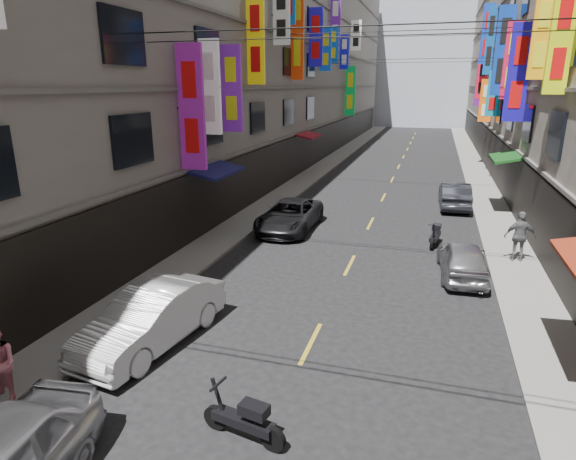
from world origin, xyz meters
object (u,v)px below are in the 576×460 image
Objects in this scene: car_right_mid at (463,259)px; car_right_far at (454,195)px; scooter_crossing at (245,420)px; pedestrian_rfar at (520,236)px; car_left_mid at (152,317)px; car_left_far at (290,215)px; scooter_far_right at (435,235)px.

car_right_far reaches higher than car_right_mid.
car_right_mid is 10.49m from car_right_far.
pedestrian_rfar is at bearing -17.27° from scooter_crossing.
car_left_mid is 11.06m from car_left_far.
scooter_crossing is 1.00× the size of scooter_far_right.
car_right_far is at bearing 74.15° from car_left_mid.
car_right_mid is at bearing -12.60° from scooter_crossing.
scooter_far_right is 0.41× the size of car_right_far.
car_left_mid is (-3.64, 2.66, 0.32)m from scooter_crossing.
car_right_far is (4.33, 20.40, 0.27)m from scooter_crossing.
car_right_far is at bearing 42.11° from car_left_far.
scooter_crossing and scooter_far_right have the same top height.
pedestrian_rfar reaches higher than car_left_mid.
car_left_mid is 1.20× the size of car_right_mid.
pedestrian_rfar is (2.08, -8.49, 0.37)m from car_right_far.
scooter_crossing is 0.41× the size of car_right_far.
car_right_far is 2.25× the size of pedestrian_rfar.
car_left_far is at bearing -30.64° from car_right_mid.
car_left_mid reaches higher than car_right_far.
car_right_far is (0.00, 10.49, 0.06)m from car_right_mid.
car_right_mid is (4.33, 9.91, 0.21)m from scooter_crossing.
car_right_far is at bearing -83.35° from pedestrian_rfar.
scooter_far_right is 0.93× the size of pedestrian_rfar.
scooter_far_right is 0.39× the size of car_left_mid.
scooter_crossing is 0.36× the size of car_left_far.
scooter_far_right is 3.51m from car_right_mid.
car_right_mid is (7.52, -3.80, -0.03)m from car_left_far.
car_right_far is at bearing -0.98° from scooter_crossing.
car_left_mid is 1.06× the size of car_right_far.
car_left_mid is 19.46m from car_right_far.
pedestrian_rfar is (10.05, 9.26, 0.32)m from car_left_mid.
scooter_far_right is at bearing -31.40° from pedestrian_rfar.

